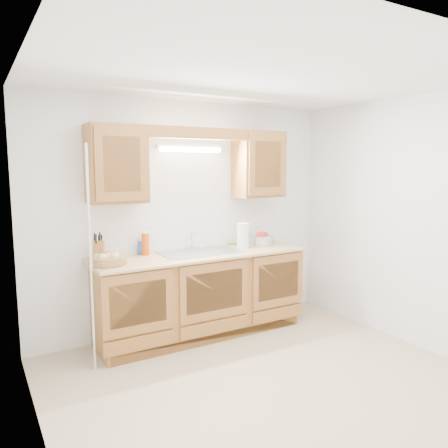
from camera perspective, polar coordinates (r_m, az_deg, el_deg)
room at (r=3.56m, az=5.72°, el=-1.48°), size 3.52×3.50×2.50m
base_cabinets at (r=4.74m, az=-3.08°, el=-9.20°), size 2.20×0.60×0.86m
countertop at (r=4.62m, az=-3.03°, el=-4.01°), size 2.30×0.63×0.04m
upper_cabinet_left at (r=4.35m, az=-13.89°, el=7.59°), size 0.55×0.33×0.75m
upper_cabinet_right at (r=5.08m, az=4.52°, el=7.76°), size 0.55×0.33×0.75m
valance at (r=4.54m, az=-3.18°, el=11.77°), size 2.20×0.05×0.12m
fluorescent_fixture at (r=4.74m, az=-4.43°, el=9.85°), size 0.76×0.08×0.08m
sink at (r=4.65m, az=-3.15°, el=-4.59°), size 0.84×0.46×0.36m
wire_shelf_pole at (r=3.96m, az=-17.01°, el=-4.54°), size 0.03×0.03×2.00m
outlet_plate at (r=5.32m, az=4.54°, el=0.46°), size 0.08×0.01×0.12m
fruit_basket at (r=4.22m, az=-14.96°, el=-4.42°), size 0.41×0.41×0.11m
knife_block at (r=4.37m, az=-16.05°, el=-3.34°), size 0.15×0.18×0.28m
orange_canister at (r=4.55m, az=-10.21°, el=-2.51°), size 0.08×0.08×0.24m
soap_bottle at (r=4.62m, az=-10.47°, el=-2.68°), size 0.11×0.11×0.19m
sponge at (r=5.09m, az=1.06°, el=-2.60°), size 0.11×0.08×0.02m
paper_towel at (r=4.88m, az=2.48°, el=-1.50°), size 0.16×0.16×0.33m
apple_bowl at (r=5.10m, az=4.86°, el=-1.96°), size 0.37×0.37×0.15m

